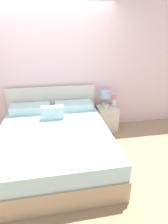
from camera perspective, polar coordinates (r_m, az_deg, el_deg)
ground_plane at (r=4.00m, az=-9.64°, el=-5.50°), size 12.00×12.00×0.00m
wall_back at (r=3.63m, az=-11.07°, el=13.32°), size 8.00×0.06×2.60m
bed at (r=3.01m, az=-9.58°, el=-9.31°), size 1.79×2.08×0.98m
nightstand at (r=3.85m, az=7.44°, el=-2.02°), size 0.42×0.39×0.54m
table_lamp at (r=3.71m, az=7.04°, el=5.25°), size 0.22×0.22×0.34m
flower_vase at (r=3.76m, az=9.75°, el=4.13°), size 0.12×0.12×0.26m
alarm_clock at (r=3.63m, az=7.25°, el=1.63°), size 0.09×0.05×0.08m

